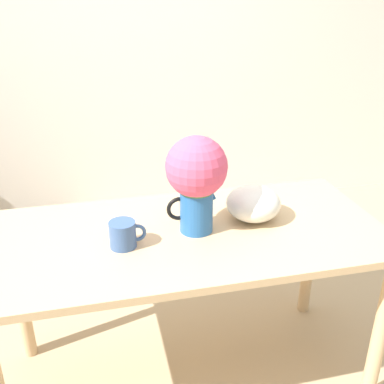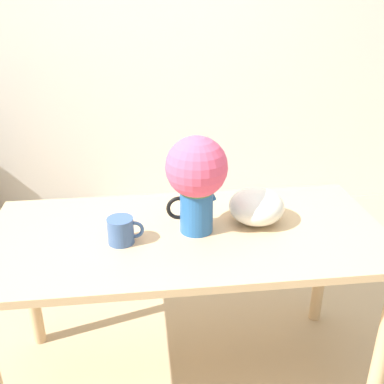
{
  "view_description": "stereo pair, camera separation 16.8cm",
  "coord_description": "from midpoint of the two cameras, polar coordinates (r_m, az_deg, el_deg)",
  "views": [
    {
      "loc": [
        -0.27,
        -1.32,
        1.61
      ],
      "look_at": [
        0.08,
        0.17,
        0.91
      ],
      "focal_mm": 42.0,
      "sensor_mm": 36.0,
      "label": 1
    },
    {
      "loc": [
        -0.11,
        -1.35,
        1.61
      ],
      "look_at": [
        0.08,
        0.17,
        0.91
      ],
      "focal_mm": 42.0,
      "sensor_mm": 36.0,
      "label": 2
    }
  ],
  "objects": [
    {
      "name": "flower_vase",
      "position": [
        1.66,
        3.47,
        1.95
      ],
      "size": [
        0.23,
        0.23,
        0.38
      ],
      "color": "#235B9E",
      "rests_on": "table"
    },
    {
      "name": "white_bowl",
      "position": [
        1.82,
        10.83,
        -1.87
      ],
      "size": [
        0.22,
        0.22,
        0.14
      ],
      "color": "silver",
      "rests_on": "table"
    },
    {
      "name": "table",
      "position": [
        1.8,
        2.18,
        -7.92
      ],
      "size": [
        1.55,
        0.73,
        0.75
      ],
      "color": "tan",
      "rests_on": "ground_plane"
    },
    {
      "name": "coffee_mug",
      "position": [
        1.66,
        -6.09,
        -4.97
      ],
      "size": [
        0.14,
        0.1,
        0.1
      ],
      "color": "#385689",
      "rests_on": "table"
    },
    {
      "name": "wall_back",
      "position": [
        3.29,
        -3.84,
        18.99
      ],
      "size": [
        8.0,
        0.05,
        2.6
      ],
      "color": "silver",
      "rests_on": "ground_plane"
    }
  ]
}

